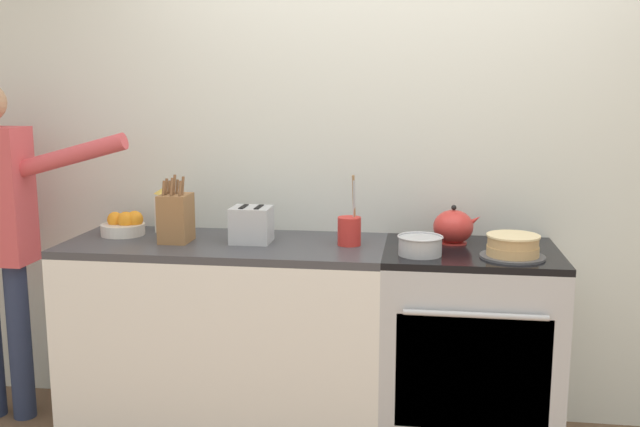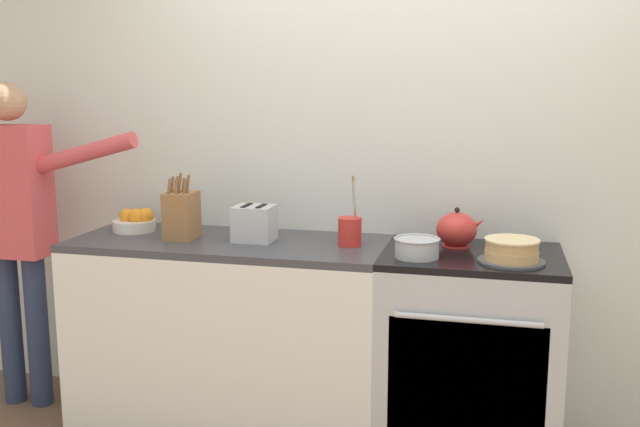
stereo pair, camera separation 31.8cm
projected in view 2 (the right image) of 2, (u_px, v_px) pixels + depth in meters
name	position (u px, v px, depth m)	size (l,w,h in m)	color
wall_back	(399.00, 158.00, 3.41)	(8.00, 0.04, 2.60)	silver
counter_cabinet	(231.00, 334.00, 3.42)	(1.48, 0.61, 0.93)	white
stove_range	(468.00, 355.00, 3.15)	(0.77, 0.65, 0.93)	#B7BABF
layer_cake	(512.00, 251.00, 2.90)	(0.27, 0.27, 0.10)	#4C4C51
tea_kettle	(457.00, 230.00, 3.19)	(0.22, 0.18, 0.18)	red
mixing_bowl	(417.00, 247.00, 2.99)	(0.20, 0.20, 0.08)	#B7BABF
knife_block	(181.00, 215.00, 3.35)	(0.13, 0.16, 0.31)	olive
utensil_crock	(350.00, 230.00, 3.21)	(0.11, 0.11, 0.32)	red
fruit_bowl	(135.00, 222.00, 3.54)	(0.21, 0.21, 0.12)	silver
toaster	(254.00, 223.00, 3.30)	(0.20, 0.16, 0.17)	#B7BABF
milk_carton	(174.00, 208.00, 3.59)	(0.07, 0.07, 0.22)	white
person_baker	(17.00, 216.00, 3.58)	(0.94, 0.20, 1.66)	#283351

